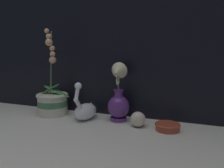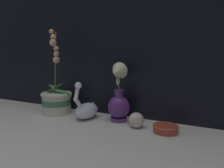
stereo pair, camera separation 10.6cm
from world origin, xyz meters
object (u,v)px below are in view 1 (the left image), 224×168
swan_figurine (85,110)px  amber_dish (168,126)px  orchid_potted_plant (53,100)px  glass_sphere (138,119)px  blue_vase (118,99)px

swan_figurine → amber_dish: size_ratio=1.79×
orchid_potted_plant → amber_dish: (0.62, -0.03, -0.06)m
swan_figurine → amber_dish: (0.41, -0.02, -0.03)m
glass_sphere → amber_dish: 0.13m
orchid_potted_plant → amber_dish: orchid_potted_plant is taller
swan_figurine → glass_sphere: swan_figurine is taller
amber_dish → orchid_potted_plant: bearing=177.1°
orchid_potted_plant → glass_sphere: (0.49, -0.03, -0.05)m
blue_vase → glass_sphere: (0.11, -0.05, -0.08)m
blue_vase → glass_sphere: 0.15m
glass_sphere → amber_dish: glass_sphere is taller
orchid_potted_plant → amber_dish: 0.63m
blue_vase → orchid_potted_plant: bearing=-176.8°
orchid_potted_plant → blue_vase: size_ratio=1.59×
orchid_potted_plant → blue_vase: orchid_potted_plant is taller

